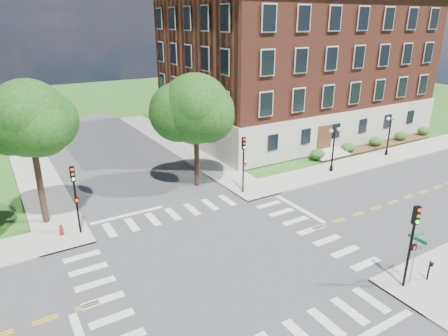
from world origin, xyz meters
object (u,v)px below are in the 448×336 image
fire_hydrant (61,230)px  street_sign_pole (416,248)px  traffic_signal_se (412,236)px  push_button_post (429,269)px  twin_lamp_west (333,147)px  traffic_signal_nw (75,191)px  traffic_signal_ne (244,158)px  twin_lamp_east (389,133)px

fire_hydrant → street_sign_pole: bearing=-45.1°
traffic_signal_se → push_button_post: size_ratio=4.00×
twin_lamp_west → push_button_post: size_ratio=3.53×
traffic_signal_nw → fire_hydrant: size_ratio=6.40×
traffic_signal_se → traffic_signal_ne: same height
twin_lamp_east → push_button_post: twin_lamp_east is taller
twin_lamp_east → push_button_post: (-16.60, -15.74, -1.73)m
traffic_signal_ne → twin_lamp_east: traffic_signal_ne is taller
twin_lamp_west → push_button_post: twin_lamp_west is taller
traffic_signal_se → street_sign_pole: 1.01m
traffic_signal_se → twin_lamp_east: traffic_signal_se is taller
traffic_signal_ne → street_sign_pole: 15.15m
traffic_signal_se → twin_lamp_east: (18.22, 15.40, -0.66)m
twin_lamp_west → street_sign_pole: 17.48m
traffic_signal_se → push_button_post: traffic_signal_se is taller
twin_lamp_west → street_sign_pole: bearing=-121.3°
twin_lamp_west → fire_hydrant: (-24.52, 0.54, -2.06)m
twin_lamp_east → traffic_signal_se: bearing=-139.8°
traffic_signal_se → street_sign_pole: (0.51, 0.00, -0.88)m
traffic_signal_se → traffic_signal_nw: (-13.78, 15.11, 0.00)m
traffic_signal_nw → twin_lamp_east: (32.00, 0.29, -0.66)m
traffic_signal_nw → street_sign_pole: bearing=-46.6°
push_button_post → fire_hydrant: push_button_post is taller
traffic_signal_ne → twin_lamp_west: traffic_signal_ne is taller
twin_lamp_west → street_sign_pole: twin_lamp_west is taller
twin_lamp_east → fire_hydrant: 33.21m
street_sign_pole → fire_hydrant: 21.93m
push_button_post → fire_hydrant: bearing=136.3°
traffic_signal_se → twin_lamp_west: (9.60, 14.94, -0.66)m
push_button_post → fire_hydrant: (-16.55, 15.82, -0.33)m
traffic_signal_nw → twin_lamp_east: bearing=0.5°
traffic_signal_se → street_sign_pole: bearing=0.5°
street_sign_pole → fire_hydrant: bearing=134.9°
traffic_signal_ne → street_sign_pole: bearing=-86.2°
street_sign_pole → push_button_post: bearing=-17.3°
fire_hydrant → twin_lamp_west: bearing=-1.3°
push_button_post → fire_hydrant: 22.89m
traffic_signal_se → push_button_post: (1.62, -0.34, -2.39)m
push_button_post → twin_lamp_west: bearing=62.4°
traffic_signal_se → fire_hydrant: size_ratio=6.40×
traffic_signal_nw → street_sign_pole: (14.29, -15.10, -0.88)m
traffic_signal_ne → twin_lamp_west: 10.10m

